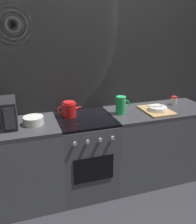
{
  "coord_description": "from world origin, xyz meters",
  "views": [
    {
      "loc": [
        -0.62,
        -2.32,
        1.84
      ],
      "look_at": [
        0.14,
        0.0,
        0.95
      ],
      "focal_mm": 38.7,
      "sensor_mm": 36.0,
      "label": 1
    }
  ],
  "objects_px": {
    "spice_jar": "(174,101)",
    "dish_pile": "(157,110)",
    "pitcher": "(121,105)",
    "kettle": "(69,109)",
    "mixing_bowl": "(33,120)",
    "stove_unit": "(86,155)"
  },
  "relations": [
    {
      "from": "dish_pile",
      "to": "pitcher",
      "type": "bearing_deg",
      "value": 171.85
    },
    {
      "from": "stove_unit",
      "to": "pitcher",
      "type": "distance_m",
      "value": 0.69
    },
    {
      "from": "mixing_bowl",
      "to": "pitcher",
      "type": "height_order",
      "value": "pitcher"
    },
    {
      "from": "dish_pile",
      "to": "spice_jar",
      "type": "distance_m",
      "value": 0.37
    },
    {
      "from": "stove_unit",
      "to": "pitcher",
      "type": "bearing_deg",
      "value": -0.49
    },
    {
      "from": "pitcher",
      "to": "kettle",
      "type": "bearing_deg",
      "value": 169.79
    },
    {
      "from": "dish_pile",
      "to": "mixing_bowl",
      "type": "bearing_deg",
      "value": 177.57
    },
    {
      "from": "stove_unit",
      "to": "dish_pile",
      "type": "bearing_deg",
      "value": -4.39
    },
    {
      "from": "spice_jar",
      "to": "dish_pile",
      "type": "bearing_deg",
      "value": -154.34
    },
    {
      "from": "kettle",
      "to": "spice_jar",
      "type": "height_order",
      "value": "kettle"
    },
    {
      "from": "kettle",
      "to": "mixing_bowl",
      "type": "xyz_separation_m",
      "value": [
        -0.39,
        -0.1,
        -0.04
      ]
    },
    {
      "from": "dish_pile",
      "to": "spice_jar",
      "type": "bearing_deg",
      "value": 25.66
    },
    {
      "from": "mixing_bowl",
      "to": "pitcher",
      "type": "distance_m",
      "value": 0.95
    },
    {
      "from": "kettle",
      "to": "dish_pile",
      "type": "relative_size",
      "value": 0.71
    },
    {
      "from": "mixing_bowl",
      "to": "spice_jar",
      "type": "xyz_separation_m",
      "value": [
        1.7,
        0.1,
        0.01
      ]
    },
    {
      "from": "kettle",
      "to": "pitcher",
      "type": "distance_m",
      "value": 0.57
    },
    {
      "from": "spice_jar",
      "to": "pitcher",
      "type": "bearing_deg",
      "value": -172.37
    },
    {
      "from": "stove_unit",
      "to": "mixing_bowl",
      "type": "height_order",
      "value": "mixing_bowl"
    },
    {
      "from": "stove_unit",
      "to": "spice_jar",
      "type": "relative_size",
      "value": 8.57
    },
    {
      "from": "mixing_bowl",
      "to": "pitcher",
      "type": "bearing_deg",
      "value": 0.14
    },
    {
      "from": "dish_pile",
      "to": "spice_jar",
      "type": "height_order",
      "value": "spice_jar"
    },
    {
      "from": "kettle",
      "to": "dish_pile",
      "type": "distance_m",
      "value": 1.0
    }
  ]
}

